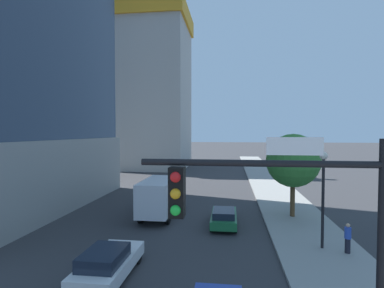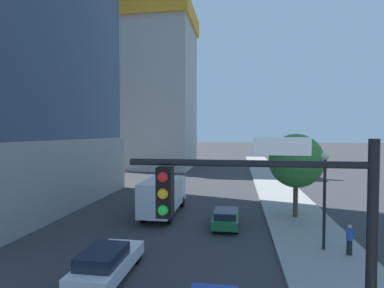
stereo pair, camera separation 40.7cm
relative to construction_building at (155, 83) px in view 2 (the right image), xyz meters
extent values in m
cube|color=gray|center=(19.94, -33.92, -15.84)|extent=(4.85, 120.00, 0.15)
cube|color=#B2AFA8|center=(-0.02, 0.02, -1.38)|extent=(13.90, 13.85, 29.07)
cube|color=gold|center=(-0.02, 0.02, 11.65)|extent=(14.73, 14.68, 3.00)
cube|color=red|center=(4.15, -4.13, 2.19)|extent=(0.90, 0.90, 36.22)
cylinder|color=black|center=(15.51, -49.19, -9.91)|extent=(4.80, 0.14, 0.14)
cube|color=black|center=(13.86, -49.19, -10.53)|extent=(0.32, 0.36, 1.05)
sphere|color=red|center=(13.86, -49.38, -10.19)|extent=(0.22, 0.22, 0.22)
sphere|color=orange|center=(13.86, -49.38, -10.53)|extent=(0.22, 0.22, 0.22)
sphere|color=green|center=(13.86, -49.38, -10.87)|extent=(0.22, 0.22, 0.22)
cube|color=white|center=(16.23, -49.19, -9.56)|extent=(1.10, 0.04, 0.36)
cylinder|color=black|center=(20.11, -37.90, -13.27)|extent=(0.16, 0.16, 5.00)
sphere|color=silver|center=(20.11, -37.90, -10.59)|extent=(0.44, 0.44, 0.44)
cylinder|color=brown|center=(19.76, -31.45, -14.38)|extent=(0.36, 0.36, 2.78)
sphere|color=#387F33|center=(19.76, -31.45, -11.45)|extent=(4.10, 4.10, 4.10)
cube|color=#1E6638|center=(14.55, -34.04, -15.35)|extent=(1.76, 4.40, 0.56)
cube|color=#19212D|center=(14.55, -34.73, -14.84)|extent=(1.47, 2.17, 0.46)
cylinder|color=black|center=(13.78, -32.54, -15.58)|extent=(0.22, 0.67, 0.67)
cylinder|color=black|center=(15.32, -32.54, -15.58)|extent=(0.22, 0.67, 0.67)
cylinder|color=black|center=(13.78, -35.53, -15.58)|extent=(0.22, 0.67, 0.67)
cylinder|color=black|center=(15.32, -35.53, -15.58)|extent=(0.22, 0.67, 0.67)
cube|color=silver|center=(9.51, -42.41, -15.33)|extent=(1.94, 4.64, 0.62)
cube|color=#19212D|center=(9.51, -42.97, -14.74)|extent=(1.63, 2.38, 0.58)
cylinder|color=black|center=(8.65, -40.83, -15.59)|extent=(0.22, 0.66, 0.66)
cylinder|color=black|center=(10.36, -40.83, -15.59)|extent=(0.22, 0.66, 0.66)
cylinder|color=black|center=(8.65, -43.99, -15.59)|extent=(0.22, 0.66, 0.66)
cylinder|color=black|center=(10.36, -43.99, -15.59)|extent=(0.22, 0.66, 0.66)
cube|color=silver|center=(9.51, -29.12, -14.32)|extent=(2.26, 2.08, 2.08)
cube|color=silver|center=(9.51, -32.91, -14.15)|extent=(2.26, 5.19, 2.42)
cylinder|color=black|center=(8.52, -29.12, -15.46)|extent=(0.30, 0.92, 0.92)
cylinder|color=black|center=(10.50, -29.12, -15.46)|extent=(0.30, 0.92, 0.92)
cylinder|color=black|center=(8.52, -34.21, -15.46)|extent=(0.30, 0.92, 0.92)
cylinder|color=black|center=(10.50, -34.21, -15.46)|extent=(0.30, 0.92, 0.92)
cylinder|color=black|center=(21.24, -38.48, -15.37)|extent=(0.28, 0.28, 0.79)
cylinder|color=#2D4CB2|center=(21.24, -38.48, -14.68)|extent=(0.34, 0.34, 0.61)
sphere|color=tan|center=(21.24, -38.48, -14.27)|extent=(0.21, 0.21, 0.21)
camera|label=1|loc=(14.96, -55.39, -9.28)|focal=28.29mm
camera|label=2|loc=(15.37, -55.33, -9.28)|focal=28.29mm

